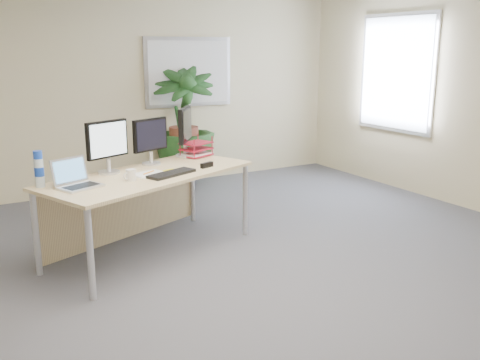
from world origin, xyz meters
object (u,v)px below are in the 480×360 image
floor_plant (184,133)px  monitor_right (150,138)px  desk (142,189)px  laptop (76,180)px  monitor_left (107,143)px

floor_plant → monitor_right: (-1.14, -1.77, 0.28)m
desk → monitor_right: size_ratio=4.79×
laptop → floor_plant: bearing=49.0°
monitor_left → laptop: bearing=-137.9°
desk → monitor_left: monitor_left is taller
desk → laptop: 0.73m
monitor_left → monitor_right: 0.50m
desk → monitor_left: 0.53m
desk → floor_plant: 2.43m
floor_plant → monitor_left: (-1.61, -1.94, 0.29)m
monitor_left → desk: bearing=-17.3°
desk → monitor_right: monitor_right is taller
floor_plant → monitor_right: 2.12m
floor_plant → monitor_right: bearing=-122.7°
desk → monitor_right: 0.53m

